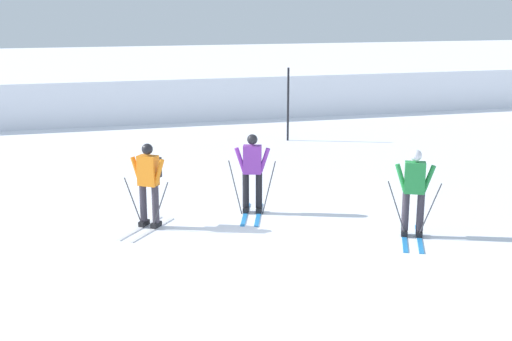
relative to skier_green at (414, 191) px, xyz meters
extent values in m
plane|color=white|center=(-2.87, 0.22, -0.92)|extent=(120.00, 120.00, 0.00)
cube|color=white|center=(-2.87, 18.78, -0.11)|extent=(80.00, 9.87, 1.62)
cube|color=#237AC6|center=(0.07, -0.19, -0.91)|extent=(0.77, 1.48, 0.02)
cube|color=#237AC6|center=(-0.19, -0.07, -0.91)|extent=(0.77, 1.48, 0.02)
cube|color=black|center=(0.13, -0.05, -0.85)|extent=(0.22, 0.29, 0.10)
cube|color=black|center=(-0.12, 0.07, -0.85)|extent=(0.22, 0.29, 0.10)
cylinder|color=#38333D|center=(0.13, -0.05, -0.37)|extent=(0.14, 0.14, 0.85)
cylinder|color=#38333D|center=(-0.12, 0.07, -0.37)|extent=(0.14, 0.14, 0.85)
cube|color=#23843D|center=(0.00, 0.01, 0.25)|extent=(0.45, 0.38, 0.60)
cylinder|color=#23843D|center=(0.22, -0.12, 0.24)|extent=(0.27, 0.19, 0.55)
cylinder|color=#23843D|center=(-0.23, 0.10, 0.24)|extent=(0.27, 0.19, 0.55)
sphere|color=silver|center=(0.00, 0.01, 0.68)|extent=(0.22, 0.22, 0.22)
cylinder|color=#38383D|center=(0.23, -0.21, -0.36)|extent=(0.38, 0.20, 1.11)
cylinder|color=#38383D|center=(-0.31, 0.05, -0.36)|extent=(0.38, 0.20, 1.11)
cube|color=#237AC6|center=(-2.47, 2.12, -0.91)|extent=(0.61, 1.54, 0.02)
cube|color=#237AC6|center=(-2.73, 2.21, -0.91)|extent=(0.61, 1.54, 0.02)
cube|color=black|center=(-2.42, 2.26, -0.85)|extent=(0.20, 0.28, 0.10)
cube|color=black|center=(-2.69, 2.35, -0.85)|extent=(0.20, 0.28, 0.10)
cylinder|color=black|center=(-2.42, 2.26, -0.37)|extent=(0.14, 0.14, 0.85)
cylinder|color=black|center=(-2.69, 2.35, -0.37)|extent=(0.14, 0.14, 0.85)
cube|color=purple|center=(-2.55, 2.30, 0.25)|extent=(0.44, 0.35, 0.60)
cylinder|color=purple|center=(-2.32, 2.20, 0.24)|extent=(0.27, 0.17, 0.55)
cylinder|color=purple|center=(-2.80, 2.37, 0.24)|extent=(0.27, 0.17, 0.55)
sphere|color=black|center=(-2.55, 2.30, 0.68)|extent=(0.22, 0.22, 0.22)
cylinder|color=#38383D|center=(-2.25, 2.09, -0.33)|extent=(0.28, 0.12, 1.17)
cylinder|color=#38383D|center=(-2.92, 2.32, -0.33)|extent=(0.28, 0.12, 1.17)
cube|color=silver|center=(-4.76, 1.70, -0.91)|extent=(1.05, 1.32, 0.02)
cube|color=silver|center=(-4.99, 1.87, -0.91)|extent=(1.05, 1.32, 0.02)
cube|color=black|center=(-4.67, 1.82, -0.85)|extent=(0.25, 0.28, 0.10)
cube|color=black|center=(-4.90, 1.99, -0.85)|extent=(0.25, 0.28, 0.10)
cylinder|color=#38333D|center=(-4.67, 1.82, -0.37)|extent=(0.14, 0.14, 0.85)
cylinder|color=#38333D|center=(-4.90, 1.99, -0.37)|extent=(0.14, 0.14, 0.85)
cube|color=orange|center=(-4.78, 1.91, 0.25)|extent=(0.45, 0.42, 0.60)
cylinder|color=orange|center=(-4.60, 1.74, 0.24)|extent=(0.26, 0.23, 0.55)
cylinder|color=orange|center=(-4.99, 2.05, 0.24)|extent=(0.26, 0.23, 0.55)
sphere|color=black|center=(-4.78, 1.91, 0.68)|extent=(0.22, 0.22, 0.22)
cylinder|color=#38383D|center=(-4.61, 1.65, -0.41)|extent=(0.34, 0.27, 1.01)
cylinder|color=#38383D|center=(-5.08, 2.01, -0.41)|extent=(0.34, 0.27, 1.01)
cube|color=#232328|center=(-4.66, 2.08, 0.27)|extent=(0.33, 0.31, 0.40)
cylinder|color=black|center=(0.63, 9.65, 0.26)|extent=(0.07, 0.07, 2.36)
camera|label=1|loc=(-6.24, -11.32, 3.48)|focal=48.36mm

